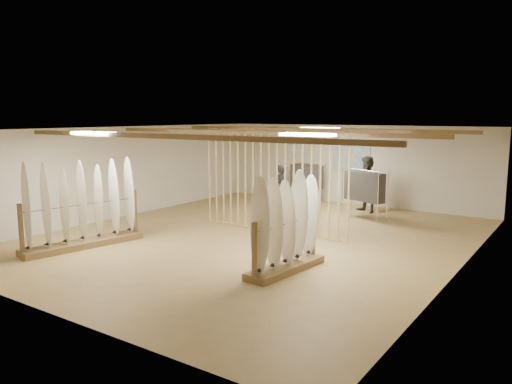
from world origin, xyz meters
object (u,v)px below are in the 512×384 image
Objects in this scene: clothing_rack_b at (364,187)px; shopper_a at (283,186)px; rack_left at (83,218)px; rack_right at (286,239)px; shopper_b at (367,181)px; clothing_rack_a at (307,176)px.

shopper_a is (-2.33, -0.92, -0.08)m from clothing_rack_b.
clothing_rack_b is (4.33, 6.86, 0.30)m from rack_left.
shopper_a reaches higher than clothing_rack_b.
rack_right is 5.70m from shopper_a.
clothing_rack_b is 2.51m from shopper_a.
shopper_a is 0.90× the size of shopper_b.
clothing_rack_b is at bearing -138.79° from shopper_a.
rack_right is at bearing -62.47° from clothing_rack_b.
rack_left is at bearing -90.90° from shopper_b.
rack_right is 1.45× the size of clothing_rack_a.
clothing_rack_a is 2.61m from shopper_b.
clothing_rack_b is 1.12m from shopper_b.
rack_left is at bearing 91.19° from shopper_a.
shopper_b reaches higher than rack_right.
clothing_rack_a is at bearing 91.12° from rack_left.
rack_right is 1.36× the size of clothing_rack_b.
clothing_rack_a is at bearing -166.88° from shopper_b.
shopper_a is at bearing 82.29° from rack_left.
rack_right is at bearing 23.38° from rack_left.
clothing_rack_b is (-0.67, 5.75, 0.34)m from rack_right.
clothing_rack_a is (1.46, 8.50, 0.24)m from rack_left.
rack_right is (5.00, 1.11, -0.04)m from rack_left.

